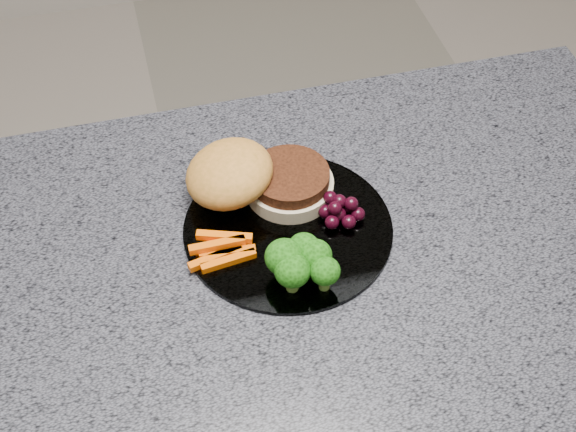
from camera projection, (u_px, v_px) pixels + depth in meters
The scene contains 6 objects.
countertop at pixel (228, 277), 0.97m from camera, with size 1.20×0.60×0.04m, color #54555F.
plate at pixel (288, 228), 0.99m from camera, with size 0.26×0.26×0.01m, color white.
burger at pixel (251, 179), 1.01m from camera, with size 0.20×0.14×0.06m.
carrot_sticks at pixel (222, 249), 0.96m from camera, with size 0.08×0.06×0.02m.
broccoli at pixel (301, 261), 0.92m from camera, with size 0.08×0.08×0.05m.
grape_bunch at pixel (340, 209), 0.99m from camera, with size 0.06×0.06×0.03m.
Camera 1 is at (-0.07, -0.59, 1.65)m, focal length 50.00 mm.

